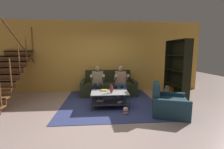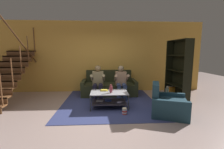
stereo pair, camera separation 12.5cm
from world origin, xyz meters
The scene contains 13 objects.
ground centered at (0.00, 0.00, 0.00)m, with size 16.80×16.80×0.00m, color #B59B95.
back_partition centered at (0.00, 2.46, 1.45)m, with size 8.40×0.12×2.90m, color gold.
staircase_run centered at (-3.18, 1.39, 1.06)m, with size 1.07×2.71×2.82m.
couch centered at (0.25, 1.85, 0.30)m, with size 2.08×0.94×0.92m.
person_seated_left centered at (-0.16, 1.29, 0.65)m, with size 0.50×0.58×1.18m.
person_seated_right centered at (0.66, 1.29, 0.64)m, with size 0.50×0.58×1.17m.
coffee_table centered at (0.20, 0.43, 0.32)m, with size 1.09×0.69×0.47m.
area_rug centered at (0.23, 1.01, 0.01)m, with size 3.00×3.37×0.01m.
vase centered at (0.25, 0.31, 0.59)m, with size 0.11×0.11×0.24m.
book_stack centered at (0.05, 0.57, 0.49)m, with size 0.24×0.17×0.03m.
bookshelf centered at (2.60, 1.09, 0.89)m, with size 0.41×1.11×2.05m.
armchair centered at (1.71, -0.20, 0.27)m, with size 1.10×1.10×0.83m.
popcorn_tub centered at (0.59, -0.13, 0.09)m, with size 0.13×0.13×0.19m.
Camera 2 is at (0.05, -3.89, 1.62)m, focal length 24.00 mm.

